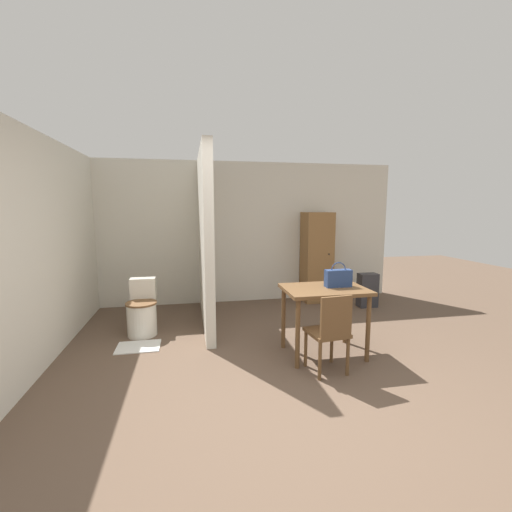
{
  "coord_description": "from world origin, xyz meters",
  "views": [
    {
      "loc": [
        -0.87,
        -2.63,
        1.7
      ],
      "look_at": [
        -0.08,
        1.38,
        1.12
      ],
      "focal_mm": 24.0,
      "sensor_mm": 36.0,
      "label": 1
    }
  ],
  "objects_px": {
    "dining_table": "(324,297)",
    "wooden_chair": "(330,331)",
    "wooden_cabinet": "(317,257)",
    "toilet": "(142,312)",
    "space_heater": "(367,290)",
    "handbag": "(338,278)"
  },
  "relations": [
    {
      "from": "dining_table",
      "to": "wooden_chair",
      "type": "xyz_separation_m",
      "value": [
        -0.12,
        -0.46,
        -0.22
      ]
    },
    {
      "from": "wooden_cabinet",
      "to": "toilet",
      "type": "bearing_deg",
      "value": -158.71
    },
    {
      "from": "toilet",
      "to": "space_heater",
      "type": "distance_m",
      "value": 3.69
    },
    {
      "from": "wooden_chair",
      "to": "toilet",
      "type": "height_order",
      "value": "wooden_chair"
    },
    {
      "from": "space_heater",
      "to": "wooden_cabinet",
      "type": "bearing_deg",
      "value": 142.98
    },
    {
      "from": "handbag",
      "to": "wooden_cabinet",
      "type": "height_order",
      "value": "wooden_cabinet"
    },
    {
      "from": "toilet",
      "to": "space_heater",
      "type": "xyz_separation_m",
      "value": [
        3.64,
        0.59,
        -0.01
      ]
    },
    {
      "from": "handbag",
      "to": "dining_table",
      "type": "bearing_deg",
      "value": -173.05
    },
    {
      "from": "handbag",
      "to": "toilet",
      "type": "bearing_deg",
      "value": 155.2
    },
    {
      "from": "dining_table",
      "to": "space_heater",
      "type": "xyz_separation_m",
      "value": [
        1.49,
        1.68,
        -0.39
      ]
    },
    {
      "from": "wooden_cabinet",
      "to": "space_heater",
      "type": "distance_m",
      "value": 1.05
    },
    {
      "from": "dining_table",
      "to": "toilet",
      "type": "bearing_deg",
      "value": 153.07
    },
    {
      "from": "handbag",
      "to": "space_heater",
      "type": "bearing_deg",
      "value": 51.48
    },
    {
      "from": "toilet",
      "to": "wooden_cabinet",
      "type": "xyz_separation_m",
      "value": [
        2.92,
        1.14,
        0.51
      ]
    },
    {
      "from": "toilet",
      "to": "wooden_cabinet",
      "type": "distance_m",
      "value": 3.17
    },
    {
      "from": "wooden_chair",
      "to": "space_heater",
      "type": "xyz_separation_m",
      "value": [
        1.61,
        2.14,
        -0.17
      ]
    },
    {
      "from": "toilet",
      "to": "dining_table",
      "type": "bearing_deg",
      "value": -26.93
    },
    {
      "from": "toilet",
      "to": "handbag",
      "type": "xyz_separation_m",
      "value": [
        2.32,
        -1.07,
        0.6
      ]
    },
    {
      "from": "wooden_cabinet",
      "to": "space_heater",
      "type": "relative_size",
      "value": 2.78
    },
    {
      "from": "space_heater",
      "to": "dining_table",
      "type": "bearing_deg",
      "value": -131.57
    },
    {
      "from": "wooden_chair",
      "to": "toilet",
      "type": "xyz_separation_m",
      "value": [
        -2.03,
        1.55,
        -0.16
      ]
    },
    {
      "from": "wooden_cabinet",
      "to": "wooden_chair",
      "type": "bearing_deg",
      "value": -108.25
    }
  ]
}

